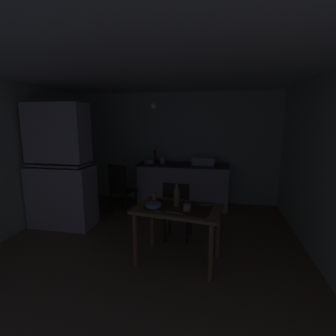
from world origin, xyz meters
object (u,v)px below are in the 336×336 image
Objects in this scene: chair_far_side at (177,210)px; hutch_cabinet at (60,170)px; mixing_bowl_counter at (149,161)px; glass_bottle at (177,197)px; dining_table at (178,216)px; sink_basin at (203,161)px; chair_by_counter at (121,188)px; teacup_cream at (154,197)px; serving_bowl_wide at (154,205)px; hand_pump at (155,155)px.

hutch_cabinet is at bearing 174.55° from chair_far_side.
mixing_bowl_counter is 2.27m from glass_bottle.
mixing_bowl_counter is 0.19× the size of dining_table.
sink_basin is 1.72m from chair_by_counter.
teacup_cream is at bearing -105.61° from sink_basin.
teacup_cream is 0.30× the size of glass_bottle.
chair_by_counter is (-1.24, 0.94, 0.02)m from chair_far_side.
dining_table is at bearing 3.27° from serving_bowl_wide.
teacup_cream is (0.58, -1.88, -0.17)m from mixing_bowl_counter.
chair_by_counter is 10.96× the size of teacup_cream.
hutch_cabinet is 2.25× the size of chair_far_side.
chair_far_side reaches higher than serving_bowl_wide.
hutch_cabinet is 9.41× the size of mixing_bowl_counter.
chair_far_side is at bearing 99.88° from dining_table.
glass_bottle is (-0.03, 0.05, 0.23)m from dining_table.
serving_bowl_wide reaches higher than dining_table.
glass_bottle is at bearing -47.89° from chair_by_counter.
mixing_bowl_counter is at bearing -136.64° from hand_pump.
chair_by_counter is at bearing 44.53° from hutch_cabinet.
chair_by_counter is 1.85m from serving_bowl_wide.
sink_basin is at bearing 74.39° from teacup_cream.
hutch_cabinet is 1.81× the size of dining_table.
mixing_bowl_counter is 1.83m from chair_far_side.
hutch_cabinet is at bearing 161.22° from glass_bottle.
mixing_bowl_counter is at bearing 113.86° from dining_table.
hand_pump is 2.33m from glass_bottle.
hand_pump reaches higher than teacup_cream.
chair_far_side is 0.67m from serving_bowl_wide.
glass_bottle is at bearing -18.78° from hutch_cabinet.
sink_basin is 1.48× the size of glass_bottle.
hand_pump is 1.90m from chair_far_side.
hand_pump is 2.41m from dining_table.
teacup_cream is at bearing 146.11° from dining_table.
hand_pump is (1.26, 1.47, 0.10)m from hutch_cabinet.
mixing_bowl_counter is (-0.10, -0.10, -0.12)m from hand_pump.
hutch_cabinet reaches higher than dining_table.
serving_bowl_wide is (-0.49, -2.19, -0.22)m from sink_basin.
hand_pump reaches higher than serving_bowl_wide.
sink_basin is 2.14m from glass_bottle.
hand_pump is 1.79× the size of mixing_bowl_counter.
dining_table is 0.46m from teacup_cream.
dining_table is at bearing -66.14° from mixing_bowl_counter.
serving_bowl_wide is 0.64× the size of glass_bottle.
chair_by_counter is (-0.40, -0.63, -0.44)m from mixing_bowl_counter.
sink_basin is 1.02m from hand_pump.
hand_pump is at bearing 103.57° from teacup_cream.
sink_basin reaches higher than mixing_bowl_counter.
sink_basin is 2.01m from teacup_cream.
sink_basin is 1.13× the size of hand_pump.
hand_pump is 1.04m from chair_by_counter.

